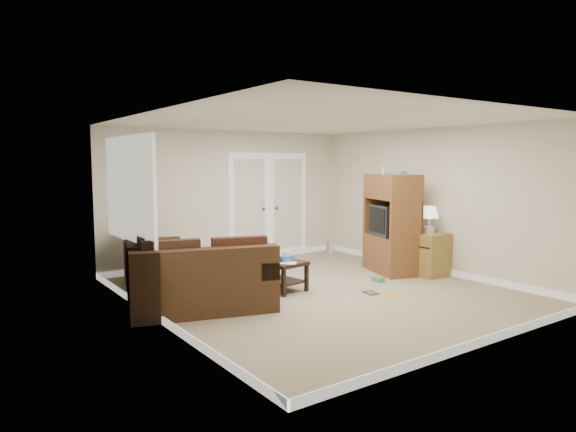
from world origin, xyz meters
TOP-DOWN VIEW (x-y plane):
  - floor at (0.00, 0.00)m, footprint 5.50×5.50m
  - ceiling at (0.00, 0.00)m, footprint 5.00×5.50m
  - wall_left at (-2.50, 0.00)m, footprint 0.02×5.50m
  - wall_right at (2.50, 0.00)m, footprint 0.02×5.50m
  - wall_back at (0.00, 2.75)m, footprint 5.00×0.02m
  - wall_front at (0.00, -2.75)m, footprint 5.00×0.02m
  - baseboards at (0.00, 0.00)m, footprint 5.00×5.50m
  - french_doors at (0.85, 2.71)m, footprint 1.80×0.05m
  - window_left at (-2.46, 1.00)m, footprint 0.05×1.92m
  - sectional_sofa at (-1.91, 0.84)m, footprint 2.03×3.18m
  - coffee_table at (-0.46, 0.62)m, footprint 0.71×1.16m
  - tv_armoire at (1.86, 0.37)m, footprint 0.88×1.19m
  - side_cabinet at (2.20, -0.16)m, footprint 0.57×0.57m
  - space_heater at (2.18, 2.41)m, footprint 0.13×0.11m
  - floor_magazine at (0.76, -0.71)m, footprint 0.32×0.30m
  - floor_greenbox at (1.17, -0.02)m, footprint 0.14×0.19m
  - floor_book at (0.47, -0.48)m, footprint 0.21×0.26m

SIDE VIEW (x-z plane):
  - floor at x=0.00m, z-range 0.00..0.00m
  - floor_magazine at x=0.76m, z-range 0.00..0.01m
  - floor_book at x=0.47m, z-range 0.00..0.02m
  - floor_greenbox at x=1.17m, z-range 0.00..0.07m
  - baseboards at x=0.00m, z-range 0.00..0.10m
  - space_heater at x=2.18m, z-range 0.00..0.30m
  - coffee_table at x=-0.46m, z-range -0.13..0.62m
  - sectional_sofa at x=-1.91m, z-range -0.09..0.77m
  - side_cabinet at x=2.20m, z-range -0.17..1.01m
  - tv_armoire at x=1.86m, z-range -0.05..1.77m
  - french_doors at x=0.85m, z-range -0.03..2.10m
  - wall_left at x=-2.50m, z-range 0.00..2.50m
  - wall_right at x=2.50m, z-range 0.00..2.50m
  - wall_back at x=0.00m, z-range 0.00..2.50m
  - wall_front at x=0.00m, z-range 0.00..2.50m
  - window_left at x=-2.46m, z-range 0.84..2.26m
  - ceiling at x=0.00m, z-range 2.49..2.51m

